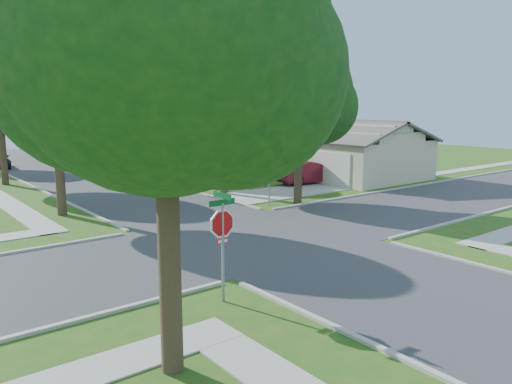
{
  "coord_description": "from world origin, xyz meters",
  "views": [
    {
      "loc": [
        -11.88,
        -15.27,
        5.21
      ],
      "look_at": [
        0.96,
        1.07,
        1.6
      ],
      "focal_mm": 35.0,
      "sensor_mm": 36.0,
      "label": 1
    }
  ],
  "objects_px": {
    "stop_sign_sw": "(222,228)",
    "house_ne_far": "(204,141)",
    "tree_w_near": "(55,86)",
    "house_ne_near": "(331,155)",
    "car_driveway": "(309,172)",
    "tree_e_far": "(76,97)",
    "tree_ne_corner": "(300,98)",
    "car_curb_east": "(124,165)",
    "tree_e_near": "(223,98)",
    "tree_sw_corner": "(166,46)",
    "tree_e_mid": "(134,92)",
    "stop_sign_ne": "(269,167)"
  },
  "relations": [
    {
      "from": "tree_e_far",
      "to": "house_ne_near",
      "type": "distance_m",
      "value": 25.99
    },
    {
      "from": "tree_e_near",
      "to": "car_driveway",
      "type": "xyz_separation_m",
      "value": [
        6.75,
        -0.31,
        -4.88
      ]
    },
    {
      "from": "stop_sign_sw",
      "to": "tree_w_near",
      "type": "xyz_separation_m",
      "value": [
        0.06,
        13.71,
        4.08
      ]
    },
    {
      "from": "tree_e_near",
      "to": "tree_e_far",
      "type": "height_order",
      "value": "tree_e_far"
    },
    {
      "from": "car_curb_east",
      "to": "stop_sign_sw",
      "type": "bearing_deg",
      "value": -113.96
    },
    {
      "from": "tree_w_near",
      "to": "house_ne_near",
      "type": "bearing_deg",
      "value": 5.51
    },
    {
      "from": "stop_sign_sw",
      "to": "tree_e_far",
      "type": "height_order",
      "value": "tree_e_far"
    },
    {
      "from": "tree_e_near",
      "to": "house_ne_far",
      "type": "xyz_separation_m",
      "value": [
        11.24,
        19.99,
        -4.13
      ]
    },
    {
      "from": "house_ne_far",
      "to": "car_curb_east",
      "type": "relative_size",
      "value": 2.83
    },
    {
      "from": "tree_e_near",
      "to": "house_ne_near",
      "type": "bearing_deg",
      "value": 10.04
    },
    {
      "from": "house_ne_near",
      "to": "car_curb_east",
      "type": "xyz_separation_m",
      "value": [
        -12.84,
        8.77,
        -0.7
      ]
    },
    {
      "from": "house_ne_far",
      "to": "car_driveway",
      "type": "xyz_separation_m",
      "value": [
        -4.49,
        -20.3,
        -0.75
      ]
    },
    {
      "from": "stop_sign_sw",
      "to": "tree_e_mid",
      "type": "xyz_separation_m",
      "value": [
        9.46,
        25.71,
        4.22
      ]
    },
    {
      "from": "tree_w_near",
      "to": "car_curb_east",
      "type": "distance_m",
      "value": 14.31
    },
    {
      "from": "stop_sign_sw",
      "to": "tree_w_near",
      "type": "height_order",
      "value": "tree_w_near"
    },
    {
      "from": "tree_e_far",
      "to": "tree_e_mid",
      "type": "bearing_deg",
      "value": -89.98
    },
    {
      "from": "stop_sign_sw",
      "to": "stop_sign_ne",
      "type": "height_order",
      "value": "same"
    },
    {
      "from": "house_ne_near",
      "to": "tree_ne_corner",
      "type": "bearing_deg",
      "value": -144.82
    },
    {
      "from": "tree_sw_corner",
      "to": "car_curb_east",
      "type": "height_order",
      "value": "tree_sw_corner"
    },
    {
      "from": "tree_e_mid",
      "to": "car_curb_east",
      "type": "relative_size",
      "value": 1.92
    },
    {
      "from": "tree_e_mid",
      "to": "car_curb_east",
      "type": "distance_m",
      "value": 5.8
    },
    {
      "from": "stop_sign_sw",
      "to": "house_ne_far",
      "type": "distance_m",
      "value": 39.55
    },
    {
      "from": "tree_e_near",
      "to": "tree_e_far",
      "type": "relative_size",
      "value": 0.95
    },
    {
      "from": "tree_e_near",
      "to": "tree_sw_corner",
      "type": "bearing_deg",
      "value": -127.3
    },
    {
      "from": "stop_sign_sw",
      "to": "car_curb_east",
      "type": "bearing_deg",
      "value": 72.21
    },
    {
      "from": "car_driveway",
      "to": "tree_e_near",
      "type": "bearing_deg",
      "value": 94.31
    },
    {
      "from": "tree_w_near",
      "to": "house_ne_near",
      "type": "relative_size",
      "value": 0.66
    },
    {
      "from": "house_ne_near",
      "to": "tree_e_far",
      "type": "bearing_deg",
      "value": 116.03
    },
    {
      "from": "tree_sw_corner",
      "to": "house_ne_far",
      "type": "relative_size",
      "value": 0.7
    },
    {
      "from": "stop_sign_sw",
      "to": "house_ne_near",
      "type": "distance_m",
      "value": 25.98
    },
    {
      "from": "tree_e_mid",
      "to": "tree_e_far",
      "type": "height_order",
      "value": "tree_e_mid"
    },
    {
      "from": "house_ne_far",
      "to": "tree_ne_corner",
      "type": "bearing_deg",
      "value": -111.23
    },
    {
      "from": "tree_e_mid",
      "to": "tree_e_far",
      "type": "distance_m",
      "value": 13.0
    },
    {
      "from": "house_ne_far",
      "to": "car_curb_east",
      "type": "height_order",
      "value": "house_ne_far"
    },
    {
      "from": "tree_e_far",
      "to": "tree_e_near",
      "type": "bearing_deg",
      "value": -90.0
    },
    {
      "from": "tree_e_far",
      "to": "tree_w_near",
      "type": "height_order",
      "value": "tree_w_near"
    },
    {
      "from": "tree_e_near",
      "to": "tree_sw_corner",
      "type": "xyz_separation_m",
      "value": [
        -12.19,
        -16.0,
        0.62
      ]
    },
    {
      "from": "stop_sign_sw",
      "to": "stop_sign_ne",
      "type": "bearing_deg",
      "value": 45.0
    },
    {
      "from": "tree_e_near",
      "to": "tree_sw_corner",
      "type": "height_order",
      "value": "tree_sw_corner"
    },
    {
      "from": "tree_e_near",
      "to": "car_curb_east",
      "type": "height_order",
      "value": "tree_e_near"
    },
    {
      "from": "house_ne_near",
      "to": "tree_e_mid",
      "type": "bearing_deg",
      "value": 138.3
    },
    {
      "from": "stop_sign_sw",
      "to": "stop_sign_ne",
      "type": "xyz_separation_m",
      "value": [
        9.4,
        9.4,
        0.0
      ]
    },
    {
      "from": "tree_e_near",
      "to": "tree_w_near",
      "type": "relative_size",
      "value": 0.92
    },
    {
      "from": "tree_sw_corner",
      "to": "stop_sign_sw",
      "type": "bearing_deg",
      "value": 39.97
    },
    {
      "from": "tree_w_near",
      "to": "tree_e_mid",
      "type": "bearing_deg",
      "value": 51.92
    },
    {
      "from": "tree_ne_corner",
      "to": "car_curb_east",
      "type": "distance_m",
      "value": 16.59
    },
    {
      "from": "car_curb_east",
      "to": "tree_e_near",
      "type": "bearing_deg",
      "value": -87.71
    },
    {
      "from": "house_ne_near",
      "to": "tree_e_near",
      "type": "bearing_deg",
      "value": -169.96
    },
    {
      "from": "car_curb_east",
      "to": "tree_e_far",
      "type": "bearing_deg",
      "value": 77.4
    },
    {
      "from": "house_ne_far",
      "to": "car_driveway",
      "type": "relative_size",
      "value": 2.92
    }
  ]
}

